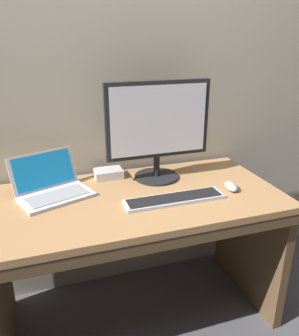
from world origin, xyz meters
TOP-DOWN VIEW (x-y plane):
  - ground_plane at (0.00, 0.00)m, footprint 14.00×14.00m
  - desk at (0.00, -0.01)m, footprint 1.44×0.72m
  - laptop_silver at (-0.39, 0.15)m, footprint 0.41×0.37m
  - external_monitor at (0.17, 0.17)m, footprint 0.56×0.24m
  - wired_keyboard at (0.16, -0.11)m, footprint 0.49×0.12m
  - computer_mouse at (0.48, -0.09)m, footprint 0.08×0.12m
  - external_drive_box at (-0.08, 0.28)m, footprint 0.15×0.11m

SIDE VIEW (x-z plane):
  - ground_plane at x=0.00m, z-range 0.00..0.00m
  - desk at x=0.00m, z-range 0.15..0.91m
  - wired_keyboard at x=0.16m, z-range 0.76..0.78m
  - computer_mouse at x=0.48m, z-range 0.76..0.80m
  - external_drive_box at x=-0.08m, z-range 0.76..0.81m
  - laptop_silver at x=-0.39m, z-range 0.71..0.91m
  - external_monitor at x=0.17m, z-range 0.80..1.33m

